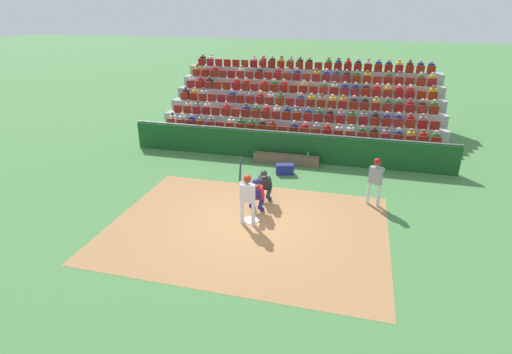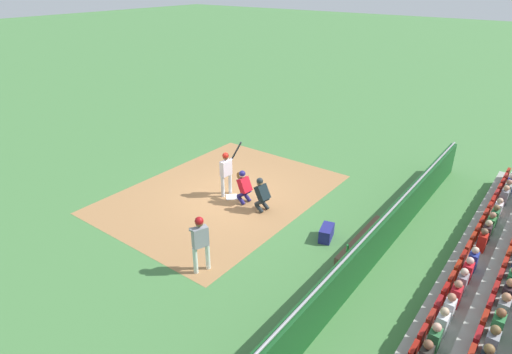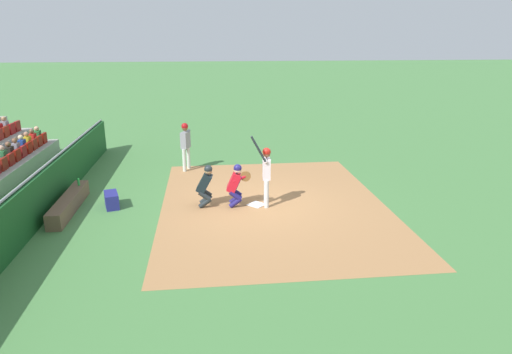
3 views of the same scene
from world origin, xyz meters
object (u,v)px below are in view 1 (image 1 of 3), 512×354
(water_bottle_on_bench, at_px, (308,155))
(equipment_duffel_bag, at_px, (285,169))
(batter_at_plate, at_px, (247,194))
(on_deck_batter, at_px, (376,177))
(home_plate_umpire, at_px, (265,184))
(home_plate_marker, at_px, (251,220))
(catcher_crouching, at_px, (256,193))
(dugout_bench, at_px, (286,159))

(water_bottle_on_bench, xyz_separation_m, equipment_duffel_bag, (0.81, 1.10, -0.33))
(batter_at_plate, relative_size, on_deck_batter, 1.23)
(batter_at_plate, distance_m, home_plate_umpire, 1.81)
(batter_at_plate, bearing_deg, water_bottle_on_bench, -101.93)
(home_plate_marker, relative_size, home_plate_umpire, 0.35)
(home_plate_marker, bearing_deg, catcher_crouching, -91.42)
(dugout_bench, bearing_deg, water_bottle_on_bench, 176.98)
(dugout_bench, distance_m, equipment_duffel_bag, 1.16)
(batter_at_plate, distance_m, on_deck_batter, 4.66)
(home_plate_marker, height_order, water_bottle_on_bench, water_bottle_on_bench)
(dugout_bench, bearing_deg, equipment_duffel_bag, 97.86)
(home_plate_marker, distance_m, catcher_crouching, 0.92)
(dugout_bench, bearing_deg, on_deck_batter, 139.59)
(home_plate_marker, height_order, on_deck_batter, on_deck_batter)
(catcher_crouching, bearing_deg, on_deck_batter, -157.90)
(home_plate_marker, height_order, dugout_bench, dugout_bench)
(batter_at_plate, bearing_deg, equipment_duffel_bag, -94.74)
(water_bottle_on_bench, distance_m, equipment_duffel_bag, 1.41)
(equipment_duffel_bag, height_order, on_deck_batter, on_deck_batter)
(water_bottle_on_bench, height_order, equipment_duffel_bag, water_bottle_on_bench)
(home_plate_marker, bearing_deg, dugout_bench, -91.72)
(catcher_crouching, relative_size, dugout_bench, 0.43)
(equipment_duffel_bag, bearing_deg, home_plate_umpire, 69.70)
(catcher_crouching, relative_size, equipment_duffel_bag, 1.76)
(dugout_bench, distance_m, on_deck_batter, 5.00)
(home_plate_marker, distance_m, equipment_duffel_bag, 4.24)
(home_plate_marker, xyz_separation_m, home_plate_umpire, (-0.10, -1.48, 0.67))
(home_plate_marker, bearing_deg, equipment_duffel_bag, -94.33)
(batter_at_plate, distance_m, dugout_bench, 5.72)
(on_deck_batter, bearing_deg, batter_at_plate, 31.79)
(dugout_bench, bearing_deg, catcher_crouching, 88.25)
(batter_at_plate, bearing_deg, catcher_crouching, -94.41)
(batter_at_plate, bearing_deg, home_plate_marker, -100.88)
(batter_at_plate, relative_size, equipment_duffel_bag, 2.98)
(catcher_crouching, xyz_separation_m, water_bottle_on_bench, (-1.12, -4.72, -0.17))
(on_deck_batter, bearing_deg, dugout_bench, -40.41)
(water_bottle_on_bench, bearing_deg, home_plate_marker, 78.01)
(home_plate_marker, relative_size, dugout_bench, 0.15)
(batter_at_plate, bearing_deg, dugout_bench, -92.16)
(home_plate_umpire, relative_size, on_deck_batter, 0.71)
(batter_at_plate, xyz_separation_m, dugout_bench, (-0.21, -5.65, -0.87))
(home_plate_umpire, bearing_deg, dugout_bench, -90.95)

